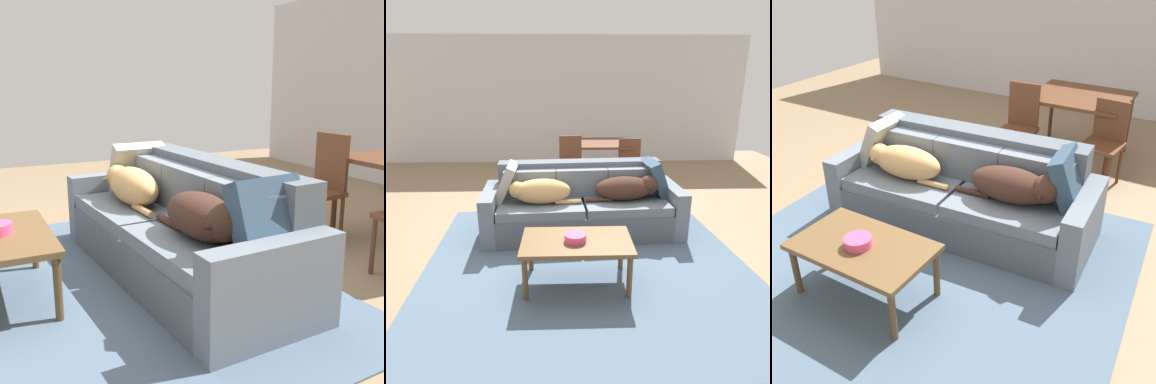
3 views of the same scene
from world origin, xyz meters
TOP-DOWN VIEW (x-y plane):
  - ground_plane at (0.00, 0.00)m, footprint 10.00×10.00m
  - back_partition at (0.00, 4.00)m, footprint 8.00×0.12m
  - area_rug at (0.28, -0.79)m, footprint 3.53×3.51m
  - couch at (0.27, 0.09)m, footprint 2.44×1.05m
  - dog_on_left_cushion at (-0.24, -0.12)m, footprint 0.84×0.35m
  - dog_on_right_cushion at (0.82, -0.01)m, footprint 0.89×0.39m
  - throw_pillow_by_left_arm at (-0.66, 0.08)m, footprint 0.31×0.47m
  - throw_pillow_by_right_arm at (1.20, 0.20)m, footprint 0.34×0.49m
  - coffee_table at (0.17, -1.15)m, footprint 1.01×0.61m
  - bowl_on_coffee_table at (0.15, -1.17)m, footprint 0.20×0.20m
  - dining_table at (0.64, 2.14)m, footprint 1.10×0.98m
  - dining_chair_near_left at (0.16, 1.51)m, footprint 0.43×0.43m
  - dining_chair_near_right at (1.12, 1.57)m, footprint 0.43×0.43m

SIDE VIEW (x-z plane):
  - ground_plane at x=0.00m, z-range 0.00..0.00m
  - area_rug at x=0.28m, z-range 0.00..0.01m
  - couch at x=0.27m, z-range -0.10..0.76m
  - coffee_table at x=0.17m, z-range 0.18..0.63m
  - bowl_on_coffee_table at x=0.15m, z-range 0.46..0.53m
  - dining_chair_near_right at x=1.12m, z-range 0.06..0.96m
  - dining_chair_near_left at x=0.16m, z-range 0.05..1.01m
  - dog_on_right_cushion at x=0.82m, z-range 0.44..0.74m
  - dog_on_left_cushion at x=-0.24m, z-range 0.45..0.75m
  - throw_pillow_by_left_arm at x=-0.66m, z-range 0.42..0.89m
  - throw_pillow_by_right_arm at x=1.20m, z-range 0.41..0.89m
  - dining_table at x=0.64m, z-range 0.31..1.08m
  - back_partition at x=0.00m, z-range 0.00..2.70m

